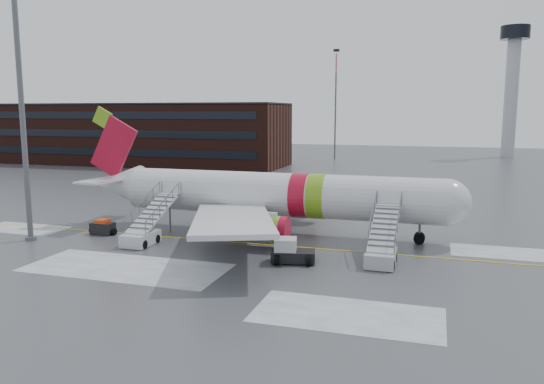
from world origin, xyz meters
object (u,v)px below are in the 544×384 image
(pushback_tug, at_px, (290,252))
(airliner, at_px, (268,195))
(airstair_fwd, at_px, (382,248))
(baggage_tractor, at_px, (103,228))
(airstair_aft, at_px, (145,230))
(light_mast_near, at_px, (18,59))

(pushback_tug, bearing_deg, airliner, 117.16)
(airstair_fwd, relative_size, pushback_tug, 2.29)
(airstair_fwd, relative_size, baggage_tractor, 3.01)
(airstair_aft, xyz_separation_m, baggage_tractor, (-5.22, 1.64, -0.50))
(baggage_tractor, height_order, light_mast_near, light_mast_near)
(pushback_tug, xyz_separation_m, light_mast_near, (-22.58, -0.06, 14.05))
(airstair_fwd, height_order, light_mast_near, light_mast_near)
(airstair_fwd, relative_size, airstair_aft, 1.00)
(baggage_tractor, distance_m, light_mast_near, 15.40)
(airstair_aft, xyz_separation_m, pushback_tug, (12.87, -1.96, -0.29))
(pushback_tug, distance_m, light_mast_near, 26.59)
(airstair_aft, xyz_separation_m, light_mast_near, (-9.70, -2.02, 13.77))
(baggage_tractor, bearing_deg, light_mast_near, -140.77)
(airliner, distance_m, airstair_aft, 10.99)
(pushback_tug, xyz_separation_m, baggage_tractor, (-18.09, 3.60, -0.22))
(airstair_fwd, xyz_separation_m, airstair_aft, (-19.11, 0.00, 0.00))
(pushback_tug, bearing_deg, airstair_fwd, 17.46)
(airliner, height_order, airstair_aft, airliner)
(baggage_tractor, relative_size, light_mast_near, 0.09)
(airstair_aft, height_order, light_mast_near, light_mast_near)
(airliner, bearing_deg, light_mast_near, -154.83)
(airstair_aft, bearing_deg, light_mast_near, -168.21)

